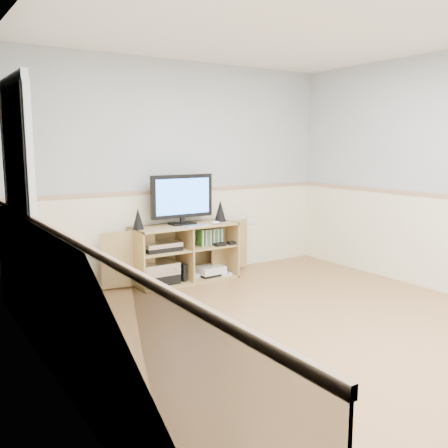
{
  "coord_description": "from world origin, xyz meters",
  "views": [
    {
      "loc": [
        -2.76,
        -2.93,
        1.55
      ],
      "look_at": [
        -0.07,
        1.2,
        0.76
      ],
      "focal_mm": 40.0,
      "sensor_mm": 36.0,
      "label": 1
    }
  ],
  "objects_px": {
    "keyboard": "(197,226)",
    "game_consoles": "(209,271)",
    "monitor": "(182,198)",
    "media_cabinet": "(183,252)"
  },
  "relations": [
    {
      "from": "keyboard",
      "to": "game_consoles",
      "type": "height_order",
      "value": "keyboard"
    },
    {
      "from": "monitor",
      "to": "game_consoles",
      "type": "xyz_separation_m",
      "value": [
        0.31,
        -0.06,
        -0.89
      ]
    },
    {
      "from": "keyboard",
      "to": "monitor",
      "type": "bearing_deg",
      "value": 112.64
    },
    {
      "from": "media_cabinet",
      "to": "keyboard",
      "type": "distance_m",
      "value": 0.39
    },
    {
      "from": "media_cabinet",
      "to": "keyboard",
      "type": "relative_size",
      "value": 6.66
    },
    {
      "from": "monitor",
      "to": "keyboard",
      "type": "distance_m",
      "value": 0.36
    },
    {
      "from": "keyboard",
      "to": "game_consoles",
      "type": "xyz_separation_m",
      "value": [
        0.23,
        0.13,
        -0.59
      ]
    },
    {
      "from": "game_consoles",
      "to": "monitor",
      "type": "bearing_deg",
      "value": 169.04
    },
    {
      "from": "media_cabinet",
      "to": "monitor",
      "type": "bearing_deg",
      "value": -90.0
    },
    {
      "from": "media_cabinet",
      "to": "game_consoles",
      "type": "distance_m",
      "value": 0.41
    }
  ]
}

